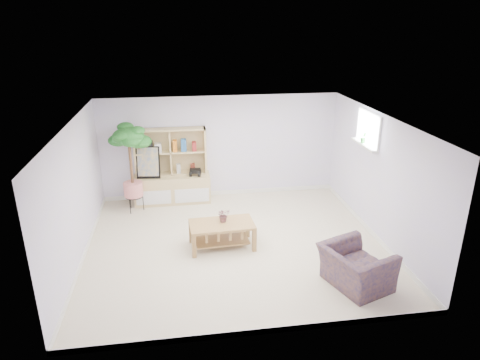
{
  "coord_description": "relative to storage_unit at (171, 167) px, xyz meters",
  "views": [
    {
      "loc": [
        -0.97,
        -7.08,
        4.02
      ],
      "look_at": [
        0.18,
        0.54,
        1.1
      ],
      "focal_mm": 32.0,
      "sensor_mm": 36.0,
      "label": 1
    }
  ],
  "objects": [
    {
      "name": "toy_truck",
      "position": [
        0.53,
        -0.08,
        -0.12
      ],
      "size": [
        0.39,
        0.29,
        0.19
      ],
      "primitive_type": null,
      "rotation": [
        0.0,
        0.0,
        -0.15
      ],
      "color": "black",
      "rests_on": "storage_unit"
    },
    {
      "name": "baseboard",
      "position": [
        1.15,
        -2.24,
        -0.81
      ],
      "size": [
        5.5,
        5.0,
        0.1
      ],
      "primitive_type": null,
      "color": "white",
      "rests_on": "floor"
    },
    {
      "name": "window",
      "position": [
        3.88,
        -1.64,
        1.14
      ],
      "size": [
        0.1,
        0.98,
        0.68
      ],
      "primitive_type": null,
      "color": "silver",
      "rests_on": "walls"
    },
    {
      "name": "walls",
      "position": [
        1.15,
        -2.24,
        0.34
      ],
      "size": [
        5.51,
        5.01,
        2.4
      ],
      "color": "white",
      "rests_on": "floor"
    },
    {
      "name": "poster",
      "position": [
        -0.51,
        -0.07,
        0.15
      ],
      "size": [
        0.53,
        0.18,
        0.72
      ],
      "primitive_type": null,
      "rotation": [
        0.0,
        0.0,
        -0.11
      ],
      "color": "#F5B943",
      "rests_on": "storage_unit"
    },
    {
      "name": "sill_plant",
      "position": [
        3.82,
        -1.57,
        0.95
      ],
      "size": [
        0.14,
        0.12,
        0.22
      ],
      "primitive_type": "imported",
      "rotation": [
        0.0,
        0.0,
        -0.18
      ],
      "color": "#105D16",
      "rests_on": "window_sill"
    },
    {
      "name": "table_plant",
      "position": [
        0.94,
        -2.19,
        -0.25
      ],
      "size": [
        0.28,
        0.26,
        0.26
      ],
      "primitive_type": "imported",
      "rotation": [
        0.0,
        0.0,
        0.29
      ],
      "color": "#145E1E",
      "rests_on": "coffee_table"
    },
    {
      "name": "coffee_table",
      "position": [
        0.9,
        -2.27,
        -0.62
      ],
      "size": [
        1.21,
        0.7,
        0.48
      ],
      "primitive_type": null,
      "rotation": [
        0.0,
        0.0,
        0.05
      ],
      "color": "#9F7440",
      "rests_on": "floor"
    },
    {
      "name": "ceiling",
      "position": [
        1.15,
        -2.24,
        1.54
      ],
      "size": [
        5.5,
        5.0,
        0.01
      ],
      "primitive_type": "cube",
      "color": "white",
      "rests_on": "walls"
    },
    {
      "name": "window_sill",
      "position": [
        3.82,
        -1.64,
        0.82
      ],
      "size": [
        0.14,
        1.0,
        0.04
      ],
      "primitive_type": "cube",
      "color": "white",
      "rests_on": "walls"
    },
    {
      "name": "armchair",
      "position": [
        2.86,
        -3.83,
        -0.49
      ],
      "size": [
        1.17,
        1.25,
        0.75
      ],
      "primitive_type": "imported",
      "rotation": [
        0.0,
        0.0,
        1.92
      ],
      "color": "#191E4D",
      "rests_on": "floor"
    },
    {
      "name": "floor_tree",
      "position": [
        -0.84,
        -0.39,
        0.12
      ],
      "size": [
        0.77,
        0.77,
        1.97
      ],
      "primitive_type": null,
      "rotation": [
        0.0,
        0.0,
        0.06
      ],
      "color": "#105D16",
      "rests_on": "floor"
    },
    {
      "name": "floor",
      "position": [
        1.15,
        -2.24,
        -0.86
      ],
      "size": [
        5.5,
        5.0,
        0.01
      ],
      "primitive_type": "cube",
      "color": "beige",
      "rests_on": "ground"
    },
    {
      "name": "storage_unit",
      "position": [
        0.0,
        0.0,
        0.0
      ],
      "size": [
        1.72,
        0.58,
        1.72
      ],
      "primitive_type": null,
      "color": "tan",
      "rests_on": "floor"
    }
  ]
}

